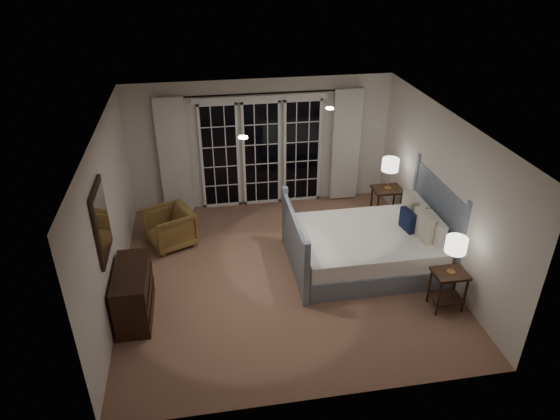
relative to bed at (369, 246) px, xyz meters
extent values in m
plane|color=#90644D|center=(-1.41, -0.04, -0.35)|extent=(5.00, 5.00, 0.00)
plane|color=silver|center=(-1.41, -0.04, 2.15)|extent=(5.00, 5.00, 0.00)
cube|color=silver|center=(-3.91, -0.04, 0.90)|extent=(0.02, 5.00, 2.50)
cube|color=silver|center=(1.09, -0.04, 0.90)|extent=(0.02, 5.00, 2.50)
cube|color=silver|center=(-1.41, 2.46, 0.90)|extent=(5.00, 0.02, 2.50)
cube|color=silver|center=(-1.41, -2.54, 0.90)|extent=(5.00, 0.02, 2.50)
cube|color=black|center=(-2.21, 2.43, 0.70)|extent=(0.66, 0.02, 2.02)
cube|color=black|center=(-1.41, 2.43, 0.70)|extent=(0.66, 0.02, 2.02)
cube|color=black|center=(-0.61, 2.43, 0.70)|extent=(0.66, 0.02, 2.02)
cube|color=white|center=(-1.41, 2.41, 1.80)|extent=(2.50, 0.04, 0.10)
cylinder|color=black|center=(-1.41, 2.36, 1.90)|extent=(3.50, 0.03, 0.03)
cube|color=silver|center=(-3.06, 2.34, 0.80)|extent=(0.55, 0.10, 2.25)
cube|color=silver|center=(0.24, 2.34, 0.80)|extent=(0.55, 0.10, 2.25)
cylinder|color=white|center=(-0.61, 0.56, 2.14)|extent=(0.12, 0.12, 0.01)
cylinder|color=white|center=(-2.01, -0.44, 2.14)|extent=(0.12, 0.12, 0.01)
cube|color=gray|center=(-0.06, 0.00, -0.18)|extent=(2.21, 1.73, 0.32)
cube|color=white|center=(-0.06, 0.00, 0.11)|extent=(2.15, 1.67, 0.27)
cube|color=gray|center=(1.11, 0.00, 0.36)|extent=(0.06, 1.73, 1.40)
cube|color=gray|center=(-1.23, 0.00, 0.14)|extent=(0.06, 1.73, 0.97)
cube|color=white|center=(0.91, -0.32, 0.43)|extent=(0.14, 0.60, 0.36)
cube|color=white|center=(0.91, 0.32, 0.43)|extent=(0.14, 0.60, 0.36)
cube|color=beige|center=(0.75, -0.28, 0.47)|extent=(0.16, 0.46, 0.45)
cube|color=beige|center=(0.75, 0.28, 0.47)|extent=(0.16, 0.46, 0.45)
cube|color=#141938|center=(0.61, 0.00, 0.42)|extent=(0.15, 0.35, 0.34)
cube|color=#321F10|center=(0.76, -1.24, 0.25)|extent=(0.47, 0.38, 0.04)
cube|color=#321F10|center=(0.76, -1.24, -0.18)|extent=(0.43, 0.34, 0.03)
cylinder|color=#321F10|center=(0.56, -1.39, -0.05)|extent=(0.04, 0.04, 0.58)
cylinder|color=#321F10|center=(0.95, -1.39, -0.05)|extent=(0.04, 0.04, 0.58)
cylinder|color=#321F10|center=(0.56, -1.09, -0.05)|extent=(0.04, 0.04, 0.58)
cylinder|color=#321F10|center=(0.95, -1.09, -0.05)|extent=(0.04, 0.04, 0.58)
cube|color=#321F10|center=(0.76, 1.29, 0.32)|extent=(0.53, 0.42, 0.04)
cube|color=#321F10|center=(0.76, 1.29, -0.16)|extent=(0.49, 0.38, 0.03)
cylinder|color=#321F10|center=(0.54, 1.12, -0.02)|extent=(0.04, 0.04, 0.66)
cylinder|color=#321F10|center=(0.98, 1.12, -0.02)|extent=(0.04, 0.04, 0.66)
cylinder|color=#321F10|center=(0.54, 1.46, -0.02)|extent=(0.04, 0.04, 0.66)
cylinder|color=#321F10|center=(0.98, 1.46, -0.02)|extent=(0.04, 0.04, 0.66)
cylinder|color=tan|center=(0.76, -1.24, 0.28)|extent=(0.12, 0.12, 0.02)
cylinder|color=tan|center=(0.76, -1.24, 0.45)|extent=(0.02, 0.02, 0.33)
cylinder|color=white|center=(0.76, -1.24, 0.72)|extent=(0.29, 0.29, 0.21)
cylinder|color=tan|center=(0.76, 1.29, 0.35)|extent=(0.12, 0.12, 0.02)
cylinder|color=tan|center=(0.76, 1.29, 0.53)|extent=(0.02, 0.02, 0.34)
cylinder|color=white|center=(0.76, 1.29, 0.81)|extent=(0.30, 0.30, 0.22)
imported|color=brown|center=(-3.18, 1.13, -0.01)|extent=(0.96, 0.95, 0.67)
cube|color=#321F10|center=(-3.64, -0.67, 0.04)|extent=(0.45, 1.08, 0.77)
cube|color=black|center=(-3.41, -0.67, -0.09)|extent=(0.01, 1.07, 0.01)
cube|color=black|center=(-3.41, -0.67, 0.16)|extent=(0.01, 1.07, 0.01)
cube|color=#321F10|center=(-3.88, -0.67, 1.20)|extent=(0.04, 0.85, 1.00)
cube|color=white|center=(-3.86, -0.67, 1.20)|extent=(0.01, 0.73, 0.88)
camera|label=1|loc=(-2.55, -6.45, 4.40)|focal=32.00mm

